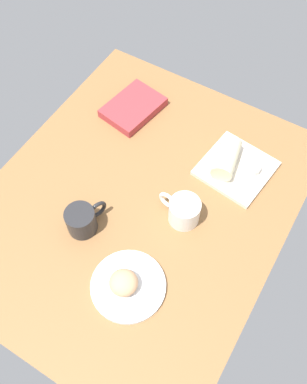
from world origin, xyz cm
name	(u,v)px	position (x,y,z in cm)	size (l,w,h in cm)	color
dining_table	(138,204)	(0.00, 0.00, 2.00)	(110.00, 90.00, 4.00)	olive
round_plate	(128,286)	(24.85, 12.58, 4.70)	(21.13, 21.13, 1.40)	white
scone_pastry	(124,283)	(25.62, 11.77, 8.17)	(7.98, 7.89, 5.54)	tan
square_plate	(236,168)	(-26.64, 21.37, 4.80)	(21.39, 21.39, 1.60)	silver
sauce_cup	(252,168)	(-27.92, 26.01, 6.99)	(5.54, 5.54, 2.58)	silver
breakfast_wrap	(226,158)	(-25.62, 17.66, 9.10)	(6.99, 6.99, 13.93)	beige
book_stack	(133,107)	(-31.09, -21.25, 5.60)	(22.96, 18.36, 3.20)	#A53338
coffee_mug	(183,211)	(-2.12, 14.99, 8.43)	(9.42, 14.05, 8.65)	white
second_mug	(82,220)	(15.95, -9.09, 8.42)	(13.23, 8.93, 8.63)	#262628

